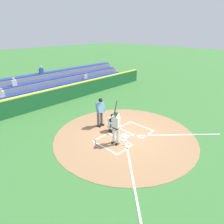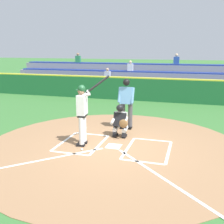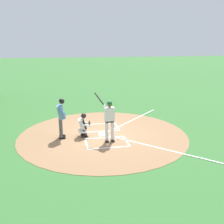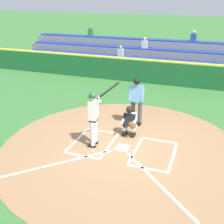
{
  "view_description": "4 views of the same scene",
  "coord_description": "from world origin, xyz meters",
  "views": [
    {
      "loc": [
        7.58,
        6.09,
        5.63
      ],
      "look_at": [
        0.11,
        -0.91,
        1.26
      ],
      "focal_mm": 31.1,
      "sensor_mm": 36.0,
      "label": 1
    },
    {
      "loc": [
        -2.17,
        7.47,
        2.95
      ],
      "look_at": [
        0.38,
        -1.09,
        0.81
      ],
      "focal_mm": 43.48,
      "sensor_mm": 36.0,
      "label": 2
    },
    {
      "loc": [
        11.65,
        -1.76,
        4.37
      ],
      "look_at": [
        0.28,
        0.38,
        1.18
      ],
      "focal_mm": 41.79,
      "sensor_mm": 36.0,
      "label": 3
    },
    {
      "loc": [
        -2.43,
        7.8,
        4.73
      ],
      "look_at": [
        0.42,
        -0.15,
        1.17
      ],
      "focal_mm": 45.75,
      "sensor_mm": 36.0,
      "label": 4
    }
  ],
  "objects": [
    {
      "name": "plate_umpire",
      "position": [
        0.08,
        -1.93,
        1.08
      ],
      "size": [
        0.58,
        0.41,
        1.86
      ],
      "color": "#4C4C51",
      "rests_on": "ground"
    },
    {
      "name": "ground_plane",
      "position": [
        0.0,
        0.0,
        0.0
      ],
      "size": [
        120.0,
        120.0,
        0.0
      ],
      "primitive_type": "plane",
      "color": "#387033"
    },
    {
      "name": "backstop_wall",
      "position": [
        0.0,
        -7.5,
        0.65
      ],
      "size": [
        22.0,
        0.36,
        1.31
      ],
      "color": "#1E6033",
      "rests_on": "ground"
    },
    {
      "name": "home_plate_and_chalk",
      "position": [
        0.0,
        0.88,
        0.01
      ],
      "size": [
        7.93,
        4.91,
        0.01
      ],
      "color": "white",
      "rests_on": "dirt_circle"
    },
    {
      "name": "batter",
      "position": [
        0.93,
        0.13,
        1.1
      ],
      "size": [
        0.89,
        0.79,
        2.13
      ],
      "color": "white",
      "rests_on": "ground"
    },
    {
      "name": "dirt_circle",
      "position": [
        0.0,
        0.0,
        0.01
      ],
      "size": [
        8.0,
        8.0,
        0.01
      ],
      "primitive_type": "cylinder",
      "color": "#99704C",
      "rests_on": "ground"
    },
    {
      "name": "baseball",
      "position": [
        0.8,
        0.58,
        0.04
      ],
      "size": [
        0.07,
        0.07,
        0.07
      ],
      "primitive_type": "sphere",
      "color": "white",
      "rests_on": "ground"
    },
    {
      "name": "catcher",
      "position": [
        0.04,
        -0.93,
        0.59
      ],
      "size": [
        0.59,
        0.61,
        1.13
      ],
      "color": "black",
      "rests_on": "ground"
    },
    {
      "name": "bleacher_stand",
      "position": [
        0.01,
        -10.2,
        0.71
      ],
      "size": [
        20.0,
        3.4,
        2.55
      ],
      "color": "gray",
      "rests_on": "ground"
    }
  ]
}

